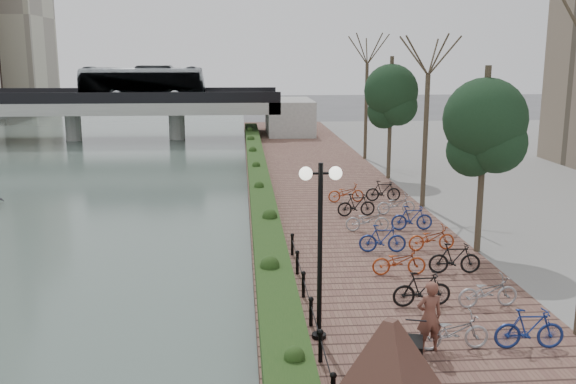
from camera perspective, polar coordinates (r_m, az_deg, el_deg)
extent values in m
cube|color=brown|center=(30.97, 3.93, -1.19)|extent=(8.00, 75.00, 0.50)
cube|color=#1D3E16|center=(33.01, -2.52, 0.63)|extent=(1.10, 56.00, 0.60)
cylinder|color=black|center=(14.93, 2.91, -13.63)|extent=(0.10, 0.10, 0.70)
cylinder|color=black|center=(16.74, 2.05, -10.68)|extent=(0.10, 0.10, 0.70)
cylinder|color=black|center=(18.59, 1.38, -8.31)|extent=(0.10, 0.10, 0.70)
cylinder|color=black|center=(20.47, 0.84, -6.38)|extent=(0.10, 0.10, 0.70)
cylinder|color=black|center=(22.37, 0.39, -4.76)|extent=(0.10, 0.10, 0.70)
pyramid|color=#44281D|center=(11.59, 8.91, -16.39)|extent=(3.64, 3.64, 2.29)
cylinder|color=black|center=(15.44, 2.85, -5.41)|extent=(0.12, 0.12, 4.37)
cylinder|color=black|center=(14.98, 2.92, 1.67)|extent=(0.70, 0.06, 0.06)
sphere|color=white|center=(14.94, 1.59, 1.65)|extent=(0.32, 0.32, 0.32)
sphere|color=white|center=(15.03, 4.25, 1.68)|extent=(0.32, 0.32, 0.32)
imported|color=brown|center=(15.58, 12.45, -10.74)|extent=(0.66, 0.47, 1.71)
imported|color=#9B9B9F|center=(15.93, 14.48, -11.91)|extent=(0.60, 1.72, 0.90)
imported|color=black|center=(18.20, 11.89, -8.53)|extent=(0.47, 1.66, 1.00)
imported|color=#A13B17|center=(20.58, 9.90, -6.16)|extent=(0.60, 1.71, 0.90)
imported|color=navy|center=(22.99, 8.34, -4.04)|extent=(0.47, 1.66, 1.00)
imported|color=#9B9B9F|center=(25.45, 7.09, -2.54)|extent=(0.60, 1.71, 0.90)
imported|color=black|center=(27.92, 6.06, -1.11)|extent=(0.47, 1.66, 1.00)
imported|color=#A13B17|center=(30.43, 5.20, -0.09)|extent=(0.60, 1.72, 0.90)
imported|color=navy|center=(16.55, 20.52, -11.19)|extent=(0.47, 1.66, 1.00)
imported|color=#9B9B9F|center=(18.79, 17.22, -8.33)|extent=(0.60, 1.71, 0.90)
imported|color=black|center=(21.07, 14.68, -5.81)|extent=(0.47, 1.66, 1.00)
imported|color=#A13B17|center=(23.45, 12.65, -4.01)|extent=(0.60, 1.71, 0.90)
imported|color=navy|center=(25.85, 11.01, -2.34)|extent=(0.47, 1.66, 1.00)
imported|color=#9B9B9F|center=(28.30, 9.65, -1.14)|extent=(0.60, 1.71, 0.90)
imported|color=black|center=(30.76, 8.51, 0.05)|extent=(0.47, 1.66, 1.00)
cube|color=#999994|center=(59.35, -18.66, 7.23)|extent=(36.00, 8.00, 1.00)
cube|color=black|center=(55.53, -19.71, 7.85)|extent=(36.00, 0.15, 0.90)
cube|color=black|center=(63.07, -17.85, 8.39)|extent=(36.00, 0.15, 0.90)
cylinder|color=#999994|center=(59.51, -18.55, 5.55)|extent=(1.40, 1.40, 2.50)
cylinder|color=#999994|center=(57.95, -9.85, 5.84)|extent=(1.40, 1.40, 2.50)
imported|color=silver|center=(58.02, -12.80, 9.44)|extent=(2.52, 10.77, 3.00)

